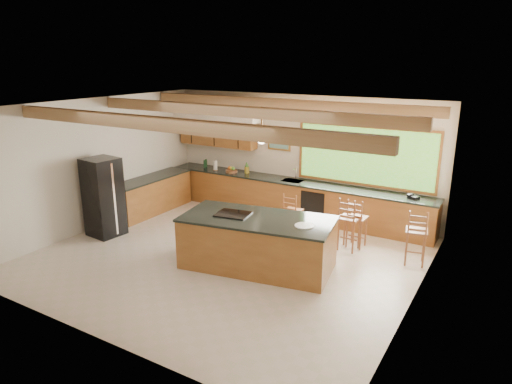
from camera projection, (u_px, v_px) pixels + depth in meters
The scene contains 9 objects.
ground at pixel (227, 257), 9.20m from camera, with size 7.20×7.20×0.00m, color beige.
room_shell at pixel (237, 143), 9.19m from camera, with size 7.27×6.54×3.02m.
counter_run at pixel (256, 197), 11.54m from camera, with size 7.12×3.10×1.23m.
island at pixel (257, 242), 8.64m from camera, with size 3.03×1.81×1.01m.
refrigerator at pixel (104, 197), 10.13m from camera, with size 0.75×0.73×1.76m.
bar_stool_a at pixel (292, 212), 9.97m from camera, with size 0.38×0.38×1.04m.
bar_stool_b at pixel (356, 219), 9.48m from camera, with size 0.40×0.40×1.07m.
bar_stool_c at pixel (349, 220), 9.31m from camera, with size 0.43×0.43×1.14m.
bar_stool_d at pixel (416, 233), 8.66m from camera, with size 0.47×0.47×1.12m.
Camera 1 is at (4.81, -6.97, 3.86)m, focal length 32.00 mm.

